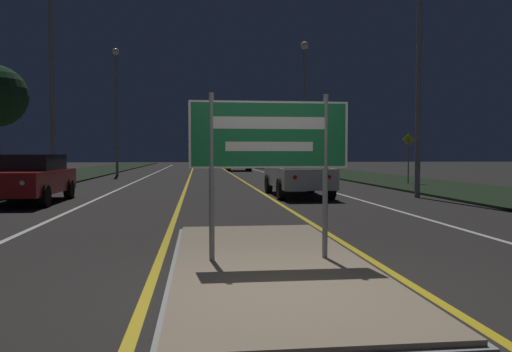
{
  "coord_description": "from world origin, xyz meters",
  "views": [
    {
      "loc": [
        -0.92,
        -4.89,
        1.49
      ],
      "look_at": [
        0.0,
        3.04,
        1.12
      ],
      "focal_mm": 35.0,
      "sensor_mm": 36.0,
      "label": 1
    }
  ],
  "objects_px": {
    "highway_sign": "(269,142)",
    "car_receding_0": "(298,174)",
    "streetlight_left_far": "(116,99)",
    "warning_sign": "(409,153)",
    "streetlight_right_far": "(304,87)",
    "car_receding_1": "(305,166)",
    "car_approaching_0": "(28,177)",
    "car_receding_3": "(263,161)",
    "streetlight_left_near": "(51,12)",
    "streetlight_right_near": "(420,1)",
    "car_receding_2": "(238,161)"
  },
  "relations": [
    {
      "from": "streetlight_left_far",
      "to": "warning_sign",
      "type": "xyz_separation_m",
      "value": [
        15.25,
        -11.49,
        -3.61
      ]
    },
    {
      "from": "streetlight_left_far",
      "to": "car_approaching_0",
      "type": "xyz_separation_m",
      "value": [
        0.28,
        -18.38,
        -4.35
      ]
    },
    {
      "from": "car_receding_1",
      "to": "warning_sign",
      "type": "xyz_separation_m",
      "value": [
        3.44,
        -6.94,
        0.74
      ]
    },
    {
      "from": "highway_sign",
      "to": "warning_sign",
      "type": "bearing_deg",
      "value": 60.98
    },
    {
      "from": "streetlight_left_far",
      "to": "car_receding_2",
      "type": "relative_size",
      "value": 1.96
    },
    {
      "from": "highway_sign",
      "to": "car_receding_2",
      "type": "height_order",
      "value": "highway_sign"
    },
    {
      "from": "highway_sign",
      "to": "streetlight_right_near",
      "type": "height_order",
      "value": "streetlight_right_near"
    },
    {
      "from": "streetlight_right_near",
      "to": "car_receding_1",
      "type": "xyz_separation_m",
      "value": [
        -0.9,
        13.48,
        -5.77
      ]
    },
    {
      "from": "streetlight_left_far",
      "to": "car_receding_3",
      "type": "bearing_deg",
      "value": 52.69
    },
    {
      "from": "streetlight_left_near",
      "to": "streetlight_left_far",
      "type": "distance_m",
      "value": 13.97
    },
    {
      "from": "car_receding_3",
      "to": "streetlight_left_far",
      "type": "bearing_deg",
      "value": -127.31
    },
    {
      "from": "car_approaching_0",
      "to": "warning_sign",
      "type": "distance_m",
      "value": 16.49
    },
    {
      "from": "streetlight_right_near",
      "to": "car_receding_0",
      "type": "relative_size",
      "value": 2.37
    },
    {
      "from": "streetlight_right_near",
      "to": "car_receding_2",
      "type": "bearing_deg",
      "value": 98.51
    },
    {
      "from": "streetlight_left_far",
      "to": "streetlight_right_far",
      "type": "relative_size",
      "value": 0.91
    },
    {
      "from": "car_receding_3",
      "to": "warning_sign",
      "type": "relative_size",
      "value": 1.9
    },
    {
      "from": "streetlight_left_far",
      "to": "streetlight_right_near",
      "type": "xyz_separation_m",
      "value": [
        12.71,
        -18.04,
        1.41
      ]
    },
    {
      "from": "car_receding_2",
      "to": "car_receding_0",
      "type": "bearing_deg",
      "value": -89.91
    },
    {
      "from": "car_receding_3",
      "to": "car_approaching_0",
      "type": "xyz_separation_m",
      "value": [
        -11.61,
        -33.98,
        0.02
      ]
    },
    {
      "from": "streetlight_left_far",
      "to": "car_receding_2",
      "type": "bearing_deg",
      "value": 43.22
    },
    {
      "from": "streetlight_left_far",
      "to": "car_receding_3",
      "type": "height_order",
      "value": "streetlight_left_far"
    },
    {
      "from": "car_receding_0",
      "to": "streetlight_right_far",
      "type": "bearing_deg",
      "value": 77.14
    },
    {
      "from": "car_receding_1",
      "to": "warning_sign",
      "type": "bearing_deg",
      "value": -63.61
    },
    {
      "from": "streetlight_left_far",
      "to": "streetlight_left_near",
      "type": "bearing_deg",
      "value": -90.97
    },
    {
      "from": "streetlight_left_near",
      "to": "car_approaching_0",
      "type": "relative_size",
      "value": 2.42
    },
    {
      "from": "streetlight_right_far",
      "to": "warning_sign",
      "type": "distance_m",
      "value": 12.72
    },
    {
      "from": "streetlight_left_near",
      "to": "streetlight_right_far",
      "type": "bearing_deg",
      "value": 47.12
    },
    {
      "from": "car_receding_2",
      "to": "streetlight_right_far",
      "type": "bearing_deg",
      "value": -64.16
    },
    {
      "from": "car_receding_0",
      "to": "car_approaching_0",
      "type": "xyz_separation_m",
      "value": [
        -8.53,
        -1.37,
        -0.01
      ]
    },
    {
      "from": "car_receding_2",
      "to": "car_receding_3",
      "type": "bearing_deg",
      "value": 67.05
    },
    {
      "from": "highway_sign",
      "to": "car_receding_3",
      "type": "height_order",
      "value": "highway_sign"
    },
    {
      "from": "streetlight_left_far",
      "to": "car_approaching_0",
      "type": "distance_m",
      "value": 18.89
    },
    {
      "from": "car_receding_2",
      "to": "warning_sign",
      "type": "xyz_separation_m",
      "value": [
        6.47,
        -19.73,
        0.7
      ]
    },
    {
      "from": "streetlight_left_near",
      "to": "warning_sign",
      "type": "bearing_deg",
      "value": 8.67
    },
    {
      "from": "car_approaching_0",
      "to": "streetlight_right_near",
      "type": "bearing_deg",
      "value": 1.6
    },
    {
      "from": "car_receding_1",
      "to": "car_receding_2",
      "type": "xyz_separation_m",
      "value": [
        -3.03,
        12.8,
        0.05
      ]
    },
    {
      "from": "streetlight_right_near",
      "to": "car_receding_3",
      "type": "xyz_separation_m",
      "value": [
        -0.82,
        33.63,
        -5.78
      ]
    },
    {
      "from": "streetlight_right_far",
      "to": "car_approaching_0",
      "type": "xyz_separation_m",
      "value": [
        -12.44,
        -18.48,
        -5.33
      ]
    },
    {
      "from": "streetlight_left_far",
      "to": "streetlight_right_far",
      "type": "bearing_deg",
      "value": 0.45
    },
    {
      "from": "streetlight_left_near",
      "to": "car_receding_3",
      "type": "relative_size",
      "value": 2.34
    },
    {
      "from": "highway_sign",
      "to": "streetlight_right_far",
      "type": "xyz_separation_m",
      "value": [
        6.42,
        27.72,
        4.46
      ]
    },
    {
      "from": "streetlight_left_near",
      "to": "car_approaching_0",
      "type": "bearing_deg",
      "value": -83.54
    },
    {
      "from": "streetlight_right_far",
      "to": "streetlight_left_far",
      "type": "bearing_deg",
      "value": -179.55
    },
    {
      "from": "highway_sign",
      "to": "car_receding_0",
      "type": "bearing_deg",
      "value": 76.68
    },
    {
      "from": "car_receding_1",
      "to": "car_receding_2",
      "type": "relative_size",
      "value": 0.97
    },
    {
      "from": "streetlight_right_far",
      "to": "car_receding_1",
      "type": "distance_m",
      "value": 7.14
    },
    {
      "from": "streetlight_left_far",
      "to": "car_receding_3",
      "type": "distance_m",
      "value": 20.09
    },
    {
      "from": "streetlight_right_far",
      "to": "warning_sign",
      "type": "height_order",
      "value": "streetlight_right_far"
    },
    {
      "from": "streetlight_right_far",
      "to": "highway_sign",
      "type": "bearing_deg",
      "value": -103.04
    },
    {
      "from": "car_receding_0",
      "to": "streetlight_left_near",
      "type": "bearing_deg",
      "value": 160.74
    }
  ]
}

